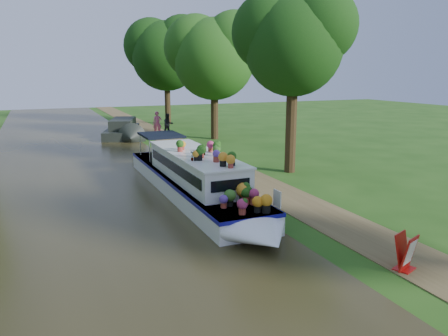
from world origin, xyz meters
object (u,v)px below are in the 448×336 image
(second_boat, at_px, (123,130))
(pedestrian_pink, at_px, (157,123))
(sandwich_board, at_px, (406,254))
(pedestrian_dark, at_px, (168,124))
(plant_boat, at_px, (196,178))

(second_boat, distance_m, pedestrian_pink, 2.78)
(second_boat, relative_size, sandwich_board, 8.26)
(pedestrian_dark, bearing_deg, pedestrian_pink, 145.26)
(plant_boat, bearing_deg, pedestrian_dark, 77.31)
(plant_boat, height_order, sandwich_board, plant_boat)
(second_boat, height_order, sandwich_board, second_boat)
(plant_boat, bearing_deg, second_boat, 88.45)
(pedestrian_dark, bearing_deg, second_boat, 165.09)
(sandwich_board, height_order, pedestrian_pink, pedestrian_pink)
(plant_boat, relative_size, sandwich_board, 14.34)
(second_boat, distance_m, pedestrian_dark, 3.58)
(plant_boat, height_order, pedestrian_pink, plant_boat)
(plant_boat, distance_m, sandwich_board, 8.87)
(pedestrian_pink, distance_m, pedestrian_dark, 0.89)
(sandwich_board, bearing_deg, second_boat, 73.33)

